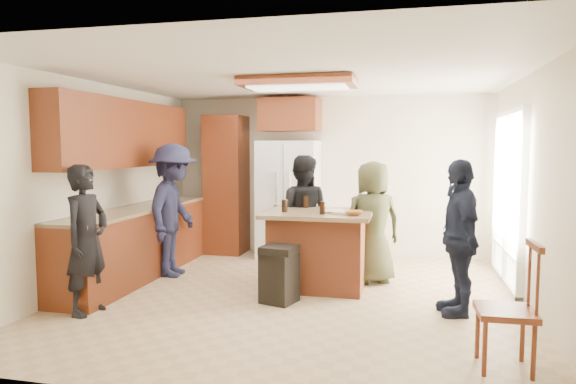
% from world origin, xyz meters
% --- Properties ---
extents(person_front_left, '(0.46, 0.59, 1.53)m').
position_xyz_m(person_front_left, '(-1.95, -1.02, 0.77)').
color(person_front_left, black).
rests_on(person_front_left, ground).
extents(person_behind_left, '(0.79, 0.50, 1.60)m').
position_xyz_m(person_behind_left, '(-0.13, 1.06, 0.80)').
color(person_behind_left, black).
rests_on(person_behind_left, ground).
extents(person_behind_right, '(0.89, 0.76, 1.54)m').
position_xyz_m(person_behind_right, '(0.82, 0.83, 0.77)').
color(person_behind_right, '#343720').
rests_on(person_behind_right, ground).
extents(person_side_right, '(0.63, 1.00, 1.59)m').
position_xyz_m(person_side_right, '(1.75, -0.19, 0.79)').
color(person_side_right, '#1A2035').
rests_on(person_side_right, ground).
extents(person_counter, '(0.61, 1.17, 1.75)m').
position_xyz_m(person_counter, '(-1.77, 0.62, 0.88)').
color(person_counter, '#1A1C35').
rests_on(person_counter, ground).
extents(left_cabinetry, '(0.64, 3.00, 2.30)m').
position_xyz_m(left_cabinetry, '(-2.24, 0.40, 0.96)').
color(left_cabinetry, maroon).
rests_on(left_cabinetry, ground).
extents(back_wall_units, '(1.80, 0.60, 2.45)m').
position_xyz_m(back_wall_units, '(-1.33, 2.20, 1.38)').
color(back_wall_units, maroon).
rests_on(back_wall_units, ground).
extents(refrigerator, '(0.90, 0.76, 1.80)m').
position_xyz_m(refrigerator, '(-0.55, 2.12, 0.90)').
color(refrigerator, white).
rests_on(refrigerator, ground).
extents(kitchen_island, '(1.28, 1.03, 0.93)m').
position_xyz_m(kitchen_island, '(0.19, 0.49, 0.47)').
color(kitchen_island, '#A24829').
rests_on(kitchen_island, ground).
extents(island_items, '(1.00, 0.74, 0.15)m').
position_xyz_m(island_items, '(0.40, 0.41, 0.97)').
color(island_items, silver).
rests_on(island_items, kitchen_island).
extents(trash_bin, '(0.42, 0.42, 0.63)m').
position_xyz_m(trash_bin, '(-0.12, -0.22, 0.32)').
color(trash_bin, black).
rests_on(trash_bin, ground).
extents(spindle_chair, '(0.43, 0.43, 0.99)m').
position_xyz_m(spindle_chair, '(2.00, -1.49, 0.45)').
color(spindle_chair, maroon).
rests_on(spindle_chair, ground).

